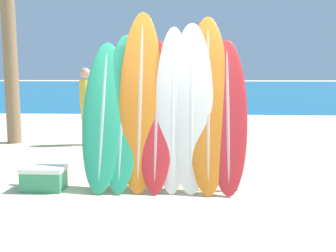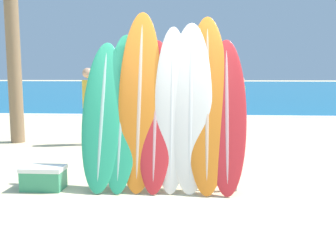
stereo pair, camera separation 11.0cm
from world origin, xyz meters
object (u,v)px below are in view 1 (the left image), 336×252
object	(u,v)px
surfboard_slot_3	(156,114)
surfboard_slot_4	(173,108)
cooler_box	(44,178)
surfboard_slot_1	(122,111)
person_near_water	(86,103)
person_far_left	(237,105)
surfboard_slot_6	(208,102)
person_mid_beach	(179,109)
surfboard_slot_7	(228,115)
surfboard_slot_2	(140,99)
surfboard_rack	(165,160)
surfboard_slot_5	(192,106)
surfboard_slot_0	(103,115)

from	to	relation	value
surfboard_slot_3	surfboard_slot_4	bearing A→B (deg)	1.47
cooler_box	surfboard_slot_1	bearing A→B (deg)	11.50
person_near_water	person_far_left	size ratio (longest dim) A/B	1.13
surfboard_slot_4	surfboard_slot_6	distance (m)	0.50
surfboard_slot_3	person_near_water	xyz separation A→B (m)	(-1.87, 3.26, -0.10)
person_near_water	person_mid_beach	bearing A→B (deg)	37.45
surfboard_slot_6	surfboard_slot_7	xyz separation A→B (m)	(0.27, -0.06, -0.17)
surfboard_slot_2	surfboard_slot_6	distance (m)	0.94
surfboard_slot_2	surfboard_slot_3	xyz separation A→B (m)	(0.23, -0.05, -0.20)
person_near_water	cooler_box	xyz separation A→B (m)	(0.31, -3.45, -0.78)
surfboard_slot_3	person_far_left	bearing A→B (deg)	69.69
surfboard_slot_2	surfboard_slot_7	bearing A→B (deg)	-2.30
surfboard_rack	cooler_box	bearing A→B (deg)	-176.10
cooler_box	person_mid_beach	bearing A→B (deg)	60.89
surfboard_slot_4	surfboard_slot_1	bearing A→B (deg)	178.02
surfboard_slot_1	person_mid_beach	bearing A→B (deg)	76.84
cooler_box	surfboard_rack	bearing A→B (deg)	3.90
surfboard_slot_1	surfboard_slot_6	bearing A→B (deg)	1.51
surfboard_slot_7	person_far_left	distance (m)	4.41
surfboard_slot_5	person_far_left	world-z (taller)	surfboard_slot_5
surfboard_slot_7	surfboard_slot_4	bearing A→B (deg)	179.85
surfboard_rack	surfboard_slot_4	bearing A→B (deg)	36.89
surfboard_slot_3	cooler_box	distance (m)	1.80
surfboard_slot_7	cooler_box	size ratio (longest dim) A/B	3.61
surfboard_slot_5	surfboard_slot_6	xyz separation A→B (m)	(0.23, 0.05, 0.05)
person_near_water	cooler_box	size ratio (longest dim) A/B	2.97
surfboard_slot_3	surfboard_slot_7	xyz separation A→B (m)	(0.98, 0.00, 0.00)
surfboard_slot_0	person_mid_beach	size ratio (longest dim) A/B	1.33
surfboard_rack	surfboard_slot_6	world-z (taller)	surfboard_slot_6
surfboard_slot_7	person_mid_beach	bearing A→B (deg)	104.41
surfboard_slot_0	surfboard_slot_1	bearing A→B (deg)	7.19
surfboard_slot_4	person_near_water	size ratio (longest dim) A/B	1.32
surfboard_slot_4	surfboard_slot_5	bearing A→B (deg)	1.08
surfboard_slot_4	surfboard_slot_6	xyz separation A→B (m)	(0.49, 0.06, 0.08)
surfboard_slot_0	surfboard_slot_6	xyz separation A→B (m)	(1.46, 0.07, 0.19)
surfboard_slot_3	surfboard_slot_0	bearing A→B (deg)	-179.74
surfboard_rack	person_far_left	size ratio (longest dim) A/B	1.32
surfboard_slot_3	cooler_box	world-z (taller)	surfboard_slot_3
surfboard_slot_1	surfboard_slot_3	size ratio (longest dim) A/B	1.04
surfboard_slot_3	surfboard_slot_6	size ratio (longest dim) A/B	0.86
surfboard_rack	surfboard_slot_4	world-z (taller)	surfboard_slot_4
surfboard_slot_7	person_mid_beach	xyz separation A→B (m)	(-0.77, 2.99, -0.20)
surfboard_slot_0	person_near_water	xyz separation A→B (m)	(-1.12, 3.26, -0.09)
surfboard_slot_7	person_mid_beach	size ratio (longest dim) A/B	1.35
surfboard_slot_3	surfboard_slot_2	bearing A→B (deg)	167.07
surfboard_slot_0	surfboard_slot_7	distance (m)	1.73
surfboard_rack	surfboard_slot_1	size ratio (longest dim) A/B	0.93
surfboard_slot_0	person_far_left	size ratio (longest dim) A/B	1.35
surfboard_slot_4	person_far_left	distance (m)	4.58
surfboard_slot_1	surfboard_slot_2	distance (m)	0.30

